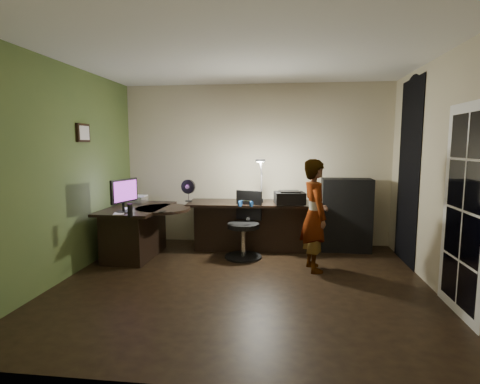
# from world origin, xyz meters

# --- Properties ---
(floor) EXTENTS (4.50, 4.00, 0.01)m
(floor) POSITION_xyz_m (0.00, 0.00, -0.01)
(floor) COLOR black
(floor) RESTS_ON ground
(ceiling) EXTENTS (4.50, 4.00, 0.01)m
(ceiling) POSITION_xyz_m (0.00, 0.00, 2.71)
(ceiling) COLOR silver
(ceiling) RESTS_ON floor
(wall_back) EXTENTS (4.50, 0.01, 2.70)m
(wall_back) POSITION_xyz_m (0.00, 2.00, 1.35)
(wall_back) COLOR #C1B592
(wall_back) RESTS_ON floor
(wall_front) EXTENTS (4.50, 0.01, 2.70)m
(wall_front) POSITION_xyz_m (0.00, -2.00, 1.35)
(wall_front) COLOR #C1B592
(wall_front) RESTS_ON floor
(wall_left) EXTENTS (0.01, 4.00, 2.70)m
(wall_left) POSITION_xyz_m (-2.25, 0.00, 1.35)
(wall_left) COLOR #C1B592
(wall_left) RESTS_ON floor
(wall_right) EXTENTS (0.01, 4.00, 2.70)m
(wall_right) POSITION_xyz_m (2.25, 0.00, 1.35)
(wall_right) COLOR #C1B592
(wall_right) RESTS_ON floor
(green_wall_overlay) EXTENTS (0.00, 4.00, 2.70)m
(green_wall_overlay) POSITION_xyz_m (-2.24, 0.00, 1.35)
(green_wall_overlay) COLOR #4E632E
(green_wall_overlay) RESTS_ON floor
(arched_doorway) EXTENTS (0.01, 0.90, 2.60)m
(arched_doorway) POSITION_xyz_m (2.24, 1.15, 1.30)
(arched_doorway) COLOR black
(arched_doorway) RESTS_ON floor
(french_door) EXTENTS (0.02, 0.92, 2.10)m
(french_door) POSITION_xyz_m (2.24, -0.55, 1.05)
(french_door) COLOR white
(french_door) RESTS_ON floor
(framed_picture) EXTENTS (0.04, 0.30, 0.25)m
(framed_picture) POSITION_xyz_m (-2.22, 0.45, 1.85)
(framed_picture) COLOR black
(framed_picture) RESTS_ON wall_left
(desk_left) EXTENTS (0.85, 1.34, 0.76)m
(desk_left) POSITION_xyz_m (-1.70, 0.94, 0.38)
(desk_left) COLOR black
(desk_left) RESTS_ON floor
(desk_right) EXTENTS (2.11, 0.83, 0.78)m
(desk_right) POSITION_xyz_m (0.00, 1.54, 0.39)
(desk_right) COLOR black
(desk_right) RESTS_ON floor
(cabinet) EXTENTS (0.78, 0.39, 1.16)m
(cabinet) POSITION_xyz_m (1.48, 1.66, 0.58)
(cabinet) COLOR black
(cabinet) RESTS_ON floor
(laptop_stand) EXTENTS (0.28, 0.25, 0.10)m
(laptop_stand) POSITION_xyz_m (-1.84, 1.34, 0.82)
(laptop_stand) COLOR silver
(laptop_stand) RESTS_ON desk_left
(laptop) EXTENTS (0.30, 0.28, 0.20)m
(laptop) POSITION_xyz_m (-1.84, 1.34, 0.97)
(laptop) COLOR silver
(laptop) RESTS_ON laptop_stand
(monitor) EXTENTS (0.24, 0.52, 0.34)m
(monitor) POSITION_xyz_m (-1.70, 0.49, 0.93)
(monitor) COLOR black
(monitor) RESTS_ON desk_left
(mouse) EXTENTS (0.09, 0.11, 0.04)m
(mouse) POSITION_xyz_m (-1.74, 0.65, 0.78)
(mouse) COLOR silver
(mouse) RESTS_ON desk_left
(phone) EXTENTS (0.07, 0.13, 0.01)m
(phone) POSITION_xyz_m (-1.19, 0.60, 0.77)
(phone) COLOR black
(phone) RESTS_ON desk_left
(pen) EXTENTS (0.09, 0.10, 0.01)m
(pen) POSITION_xyz_m (-1.02, 0.53, 0.77)
(pen) COLOR black
(pen) RESTS_ON desk_left
(speaker) EXTENTS (0.07, 0.07, 0.17)m
(speaker) POSITION_xyz_m (-1.48, 0.19, 0.85)
(speaker) COLOR black
(speaker) RESTS_ON desk_left
(notepad) EXTENTS (0.18, 0.22, 0.01)m
(notepad) POSITION_xyz_m (-1.71, 0.35, 0.77)
(notepad) COLOR silver
(notepad) RESTS_ON desk_left
(desk_fan) EXTENTS (0.25, 0.16, 0.35)m
(desk_fan) POSITION_xyz_m (-1.02, 1.41, 0.97)
(desk_fan) COLOR black
(desk_fan) RESTS_ON desk_right
(headphones) EXTENTS (0.23, 0.16, 0.10)m
(headphones) POSITION_xyz_m (-0.06, 1.02, 0.84)
(headphones) COLOR #2054A0
(headphones) RESTS_ON desk_right
(printer) EXTENTS (0.50, 0.41, 0.20)m
(printer) POSITION_xyz_m (0.58, 1.35, 0.89)
(printer) COLOR black
(printer) RESTS_ON desk_right
(desk_lamp) EXTENTS (0.30, 0.38, 0.74)m
(desk_lamp) POSITION_xyz_m (0.14, 1.43, 1.16)
(desk_lamp) COLOR black
(desk_lamp) RESTS_ON desk_right
(office_chair) EXTENTS (0.69, 0.69, 0.99)m
(office_chair) POSITION_xyz_m (-0.10, 1.06, 0.50)
(office_chair) COLOR black
(office_chair) RESTS_ON floor
(person) EXTENTS (0.47, 0.61, 1.51)m
(person) POSITION_xyz_m (0.91, 0.64, 0.75)
(person) COLOR #D8A88C
(person) RESTS_ON floor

